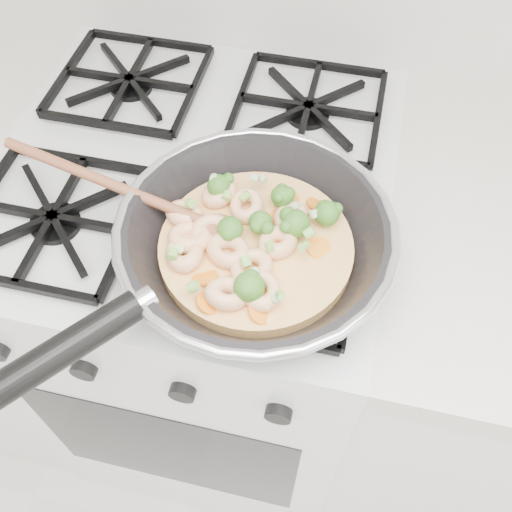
# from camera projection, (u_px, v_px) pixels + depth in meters

# --- Properties ---
(stove) EXTENTS (0.60, 0.60, 0.92)m
(stove) POSITION_uv_depth(u_px,v_px,m) (211.00, 312.00, 1.22)
(stove) COLOR silver
(stove) RESTS_ON ground
(skillet) EXTENTS (0.51, 0.45, 0.10)m
(skillet) POSITION_uv_depth(u_px,v_px,m) (251.00, 243.00, 0.70)
(skillet) COLOR black
(skillet) RESTS_ON stove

